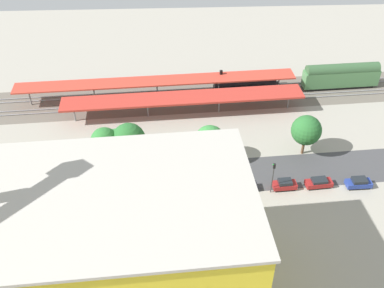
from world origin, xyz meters
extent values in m
plane|color=#9E998C|center=(0.00, 0.00, 0.00)|extent=(152.76, 152.76, 0.00)
cube|color=#665E54|center=(0.00, -22.49, 0.00)|extent=(96.08, 18.74, 0.01)
cube|color=#424244|center=(0.00, 4.57, 0.00)|extent=(95.84, 14.64, 0.01)
cube|color=#9E9EA8|center=(0.00, -25.76, 0.18)|extent=(95.31, 5.77, 0.12)
cube|color=#9E9EA8|center=(0.00, -24.32, 0.18)|extent=(95.31, 5.77, 0.12)
cube|color=#9E9EA8|center=(0.00, -20.66, 0.18)|extent=(95.31, 5.77, 0.12)
cube|color=#9E9EA8|center=(0.00, -19.22, 0.18)|extent=(95.31, 5.77, 0.12)
cube|color=#B73328|center=(4.05, -15.57, 4.10)|extent=(50.55, 8.31, 0.42)
cylinder|color=slate|center=(-18.56, -16.91, 1.94)|extent=(0.30, 0.30, 3.89)
cylinder|color=slate|center=(-3.49, -16.02, 1.94)|extent=(0.30, 0.30, 3.89)
cylinder|color=slate|center=(11.58, -15.12, 1.94)|extent=(0.30, 0.30, 3.89)
cylinder|color=slate|center=(26.65, -14.23, 1.94)|extent=(0.30, 0.30, 3.89)
cube|color=#C63D2D|center=(9.69, -22.54, 4.23)|extent=(61.58, 8.11, 0.33)
cylinder|color=slate|center=(-17.90, -24.18, 2.03)|extent=(0.30, 0.30, 4.07)
cylinder|color=slate|center=(-4.11, -23.36, 2.03)|extent=(0.30, 0.30, 4.07)
cylinder|color=slate|center=(9.69, -22.54, 2.03)|extent=(0.30, 0.30, 4.07)
cylinder|color=slate|center=(23.48, -21.72, 2.03)|extent=(0.30, 0.30, 4.07)
cylinder|color=slate|center=(37.28, -20.91, 2.03)|extent=(0.30, 0.30, 4.07)
cube|color=black|center=(-10.89, -25.04, 0.50)|extent=(15.52, 3.48, 1.00)
cylinder|color=black|center=(-9.47, -24.96, 2.43)|extent=(12.70, 3.60, 2.86)
cube|color=black|center=(-15.73, -25.33, 1.65)|extent=(3.02, 3.23, 3.30)
cylinder|color=black|center=(-4.70, -24.67, 4.56)|extent=(0.70, 0.70, 1.40)
cube|color=black|center=(-32.39, -25.04, 0.30)|extent=(15.82, 3.19, 0.60)
cube|color=#4C7F4C|center=(-32.39, -25.04, 2.46)|extent=(17.60, 3.86, 3.72)
cylinder|color=#355935|center=(-32.39, -25.04, 4.57)|extent=(16.90, 3.82, 2.83)
cube|color=black|center=(-25.34, 8.22, 0.15)|extent=(3.72, 1.93, 0.30)
cube|color=navy|center=(-25.34, 8.22, 0.73)|extent=(4.42, 2.02, 0.86)
cube|color=#1E2328|center=(-25.34, 8.22, 1.48)|extent=(2.50, 1.74, 0.63)
cube|color=black|center=(-18.51, 7.80, 0.15)|extent=(4.02, 2.11, 0.30)
cube|color=maroon|center=(-18.51, 7.80, 0.71)|extent=(4.77, 2.25, 0.82)
cube|color=#1E2328|center=(-18.51, 7.80, 1.38)|extent=(2.72, 1.85, 0.53)
cube|color=black|center=(-12.50, 8.03, 0.15)|extent=(3.53, 1.98, 0.30)
cube|color=maroon|center=(-12.50, 8.03, 0.73)|extent=(4.19, 2.09, 0.87)
cube|color=#1E2328|center=(-12.50, 8.03, 1.49)|extent=(2.38, 1.77, 0.64)
cube|color=black|center=(-5.40, 7.96, 0.15)|extent=(3.99, 1.94, 0.30)
cube|color=black|center=(-5.40, 7.96, 0.69)|extent=(4.73, 2.05, 0.78)
cube|color=#1E2328|center=(-5.40, 7.96, 1.33)|extent=(2.67, 1.74, 0.50)
cube|color=black|center=(2.05, 8.01, 0.15)|extent=(4.00, 2.21, 0.30)
cube|color=#474C51|center=(2.05, 8.01, 0.69)|extent=(4.74, 2.37, 0.78)
cube|color=#1E2328|center=(2.05, 8.01, 1.42)|extent=(2.72, 1.93, 0.68)
cube|color=black|center=(8.80, 7.85, 0.15)|extent=(3.80, 2.01, 0.30)
cube|color=navy|center=(8.80, 7.85, 0.69)|extent=(4.49, 2.16, 0.78)
cube|color=#1E2328|center=(8.80, 7.85, 1.38)|extent=(2.57, 1.75, 0.61)
cube|color=black|center=(15.65, 7.76, 0.15)|extent=(3.69, 1.94, 0.30)
cube|color=navy|center=(15.65, 7.76, 0.72)|extent=(4.37, 2.06, 0.83)
cube|color=#1E2328|center=(15.65, 7.76, 1.47)|extent=(2.49, 1.72, 0.67)
cube|color=black|center=(22.76, 7.96, 0.15)|extent=(4.03, 1.81, 0.30)
cube|color=silver|center=(22.76, 7.96, 0.72)|extent=(4.79, 1.90, 0.85)
cube|color=#1E2328|center=(22.76, 7.96, 1.49)|extent=(2.70, 1.64, 0.68)
cube|color=yellow|center=(13.19, 28.22, 9.56)|extent=(32.49, 22.15, 19.11)
cube|color=#B7B2A8|center=(13.19, 28.22, 19.31)|extent=(33.12, 22.78, 0.40)
cube|color=black|center=(25.32, 12.70, 0.25)|extent=(9.17, 2.58, 0.50)
cube|color=white|center=(24.25, 12.65, 2.09)|extent=(7.05, 2.71, 3.18)
cube|color=silver|center=(28.78, 12.88, 1.74)|extent=(2.26, 2.47, 2.47)
cylinder|color=brown|center=(14.35, -0.76, 1.34)|extent=(0.41, 0.41, 2.68)
sphere|color=#28662D|center=(14.35, -0.76, 4.83)|extent=(6.15, 6.15, 6.15)
cylinder|color=brown|center=(16.58, -1.08, 1.29)|extent=(0.47, 0.47, 2.59)
sphere|color=#38843D|center=(16.58, -1.08, 4.27)|extent=(4.79, 4.79, 4.79)
cylinder|color=brown|center=(-0.15, 0.27, 1.48)|extent=(0.52, 0.52, 2.96)
sphere|color=#38843D|center=(-0.15, 0.27, 4.92)|extent=(5.59, 5.59, 5.59)
cylinder|color=brown|center=(-17.94, -1.36, 1.71)|extent=(0.51, 0.51, 3.41)
sphere|color=#28662D|center=(-17.94, -1.36, 5.37)|extent=(5.58, 5.58, 5.58)
cylinder|color=brown|center=(18.61, -0.35, 1.64)|extent=(0.41, 0.41, 3.27)
sphere|color=#2D7233|center=(18.61, -0.35, 5.02)|extent=(4.99, 4.99, 4.99)
cylinder|color=#333333|center=(-9.98, 8.87, 2.73)|extent=(0.16, 0.16, 5.46)
cube|color=black|center=(-9.98, 8.87, 5.91)|extent=(0.36, 0.36, 0.90)
sphere|color=green|center=(-9.76, 8.87, 6.21)|extent=(0.20, 0.20, 0.20)
camera|label=1|loc=(6.07, 62.88, 53.17)|focal=41.55mm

